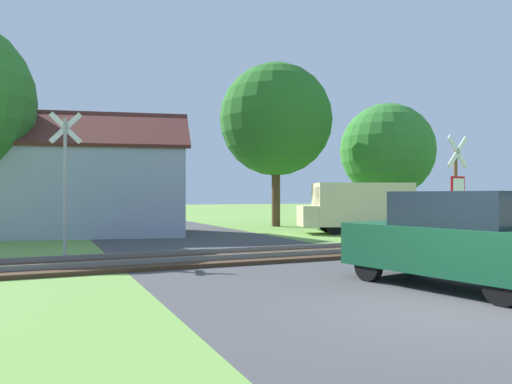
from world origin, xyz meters
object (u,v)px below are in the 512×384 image
object	(u,v)px
tree_far	(387,151)
mail_truck	(358,206)
crossing_sign_far	(65,174)
house	(90,189)
parked_car	(453,240)
stop_sign_near	(457,190)
tree_right	(276,120)

from	to	relation	value
tree_far	mail_truck	world-z (taller)	tree_far
crossing_sign_far	tree_far	world-z (taller)	tree_far
house	mail_truck	size ratio (longest dim) A/B	1.78
crossing_sign_far	parked_car	world-z (taller)	crossing_sign_far
tree_far	parked_car	xyz separation A→B (m)	(-11.76, -16.76, -3.42)
tree_far	stop_sign_near	bearing A→B (deg)	-122.07
stop_sign_near	mail_truck	xyz separation A→B (m)	(2.91, 8.56, -0.60)
mail_truck	tree_far	bearing A→B (deg)	-28.65
crossing_sign_far	mail_truck	xyz separation A→B (m)	(12.37, 3.98, -1.04)
crossing_sign_far	tree_right	xyz separation A→B (m)	(11.18, 9.91, 3.53)
house	parked_car	distance (m)	16.44
crossing_sign_far	tree_right	bearing A→B (deg)	54.60
crossing_sign_far	parked_car	size ratio (longest dim) A/B	0.94
house	parked_car	world-z (taller)	house
tree_right	tree_far	size ratio (longest dim) A/B	1.26
crossing_sign_far	tree_right	distance (m)	15.35
tree_right	tree_far	xyz separation A→B (m)	(6.90, -0.74, -1.49)
crossing_sign_far	parked_car	bearing A→B (deg)	-37.17
tree_right	stop_sign_near	bearing A→B (deg)	-96.75
crossing_sign_far	mail_truck	bearing A→B (deg)	30.85
crossing_sign_far	mail_truck	world-z (taller)	crossing_sign_far
stop_sign_near	crossing_sign_far	world-z (taller)	crossing_sign_far
parked_car	house	bearing A→B (deg)	96.10
tree_far	mail_truck	xyz separation A→B (m)	(-5.71, -5.20, -3.08)
tree_far	parked_car	world-z (taller)	tree_far
crossing_sign_far	tree_far	bearing A→B (deg)	39.94
mail_truck	crossing_sign_far	bearing A→B (deg)	126.85
tree_far	crossing_sign_far	bearing A→B (deg)	-153.09
stop_sign_near	tree_far	bearing A→B (deg)	-133.87
tree_right	house	bearing A→B (deg)	-169.27
stop_sign_near	crossing_sign_far	distance (m)	10.52
crossing_sign_far	tree_far	xyz separation A→B (m)	(18.08, 9.18, 2.04)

